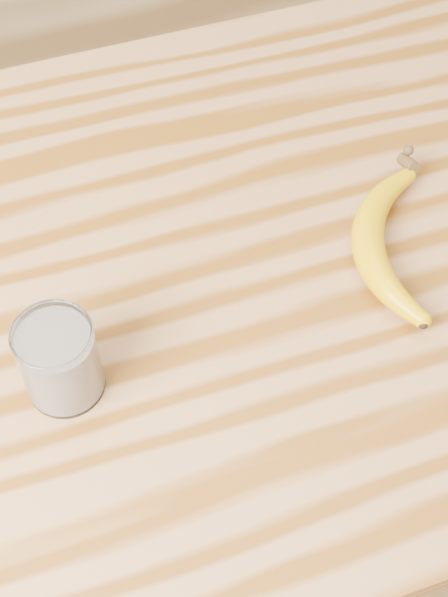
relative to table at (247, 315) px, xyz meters
name	(u,v)px	position (x,y,z in m)	size (l,w,h in m)	color
table	(247,315)	(0.00, 0.00, 0.00)	(1.20, 0.80, 0.90)	#A36E3E
smoothie_glass	(60,361)	(-0.23, -0.10, 0.18)	(0.08, 0.08, 0.10)	white
banana	(367,241)	(0.12, -0.04, 0.15)	(0.11, 0.30, 0.04)	#D39D00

